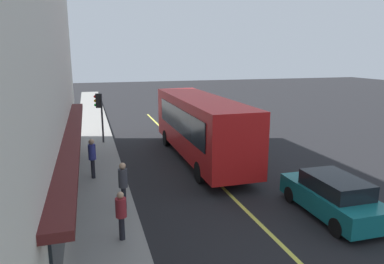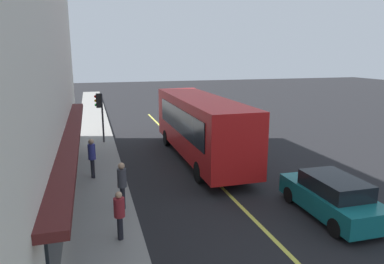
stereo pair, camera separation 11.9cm
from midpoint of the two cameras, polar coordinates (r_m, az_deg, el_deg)
ground at (r=17.82m, az=2.16°, el=-6.47°), size 120.00×120.00×0.00m
sidewalk at (r=16.95m, az=-15.02°, el=-7.66°), size 80.00×2.42×0.15m
lane_centre_stripe at (r=17.82m, az=2.16°, el=-6.46°), size 36.00×0.16×0.01m
bus at (r=19.44m, az=1.08°, el=1.21°), size 11.14×2.64×3.50m
traffic_light at (r=23.30m, az=-15.02°, el=4.05°), size 0.30×0.52×3.20m
car_teal at (r=13.94m, az=21.65°, el=-9.69°), size 4.33×1.92×1.52m
pedestrian_waiting at (r=11.25m, az=-11.75°, el=-12.52°), size 0.34×0.34×1.58m
pedestrian_near_storefront at (r=16.82m, az=-16.11°, el=-3.55°), size 0.34×0.34×1.87m
pedestrian_by_curb at (r=13.25m, az=-11.39°, el=-7.87°), size 0.34×0.34×1.80m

